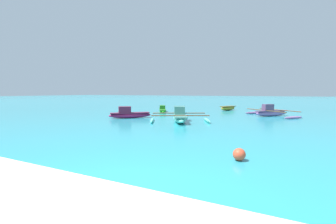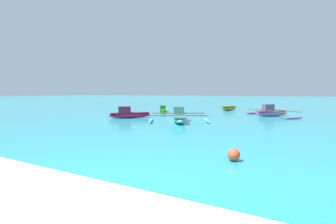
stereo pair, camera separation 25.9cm
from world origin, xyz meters
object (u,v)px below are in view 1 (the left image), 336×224
object	(u,v)px
moored_boat_0	(271,112)
moored_boat_1	(129,114)
moored_boat_2	(163,110)
moored_boat_3	(180,117)
mooring_buoy_0	(239,154)
moored_boat_4	(228,108)

from	to	relation	value
moored_boat_0	moored_boat_1	world-z (taller)	moored_boat_0
moored_boat_2	moored_boat_3	distance (m)	7.70
moored_boat_2	moored_boat_3	xyz separation A→B (m)	(4.54, -6.21, 0.12)
moored_boat_0	moored_boat_1	distance (m)	11.90
moored_boat_1	mooring_buoy_0	size ratio (longest dim) A/B	7.62
moored_boat_0	moored_boat_2	world-z (taller)	moored_boat_0
moored_boat_4	mooring_buoy_0	world-z (taller)	moored_boat_4
moored_boat_4	mooring_buoy_0	bearing A→B (deg)	-139.96
moored_boat_2	moored_boat_4	size ratio (longest dim) A/B	1.51
moored_boat_2	moored_boat_4	distance (m)	7.52
moored_boat_1	moored_boat_3	bearing A→B (deg)	-44.56
mooring_buoy_0	moored_boat_1	bearing A→B (deg)	141.14
moored_boat_1	moored_boat_4	bearing A→B (deg)	20.77
moored_boat_3	mooring_buoy_0	bearing A→B (deg)	8.06
moored_boat_0	moored_boat_4	xyz separation A→B (m)	(-4.48, 4.54, -0.07)
moored_boat_4	mooring_buoy_0	xyz separation A→B (m)	(3.94, -18.61, -0.08)
moored_boat_1	moored_boat_3	size ratio (longest dim) A/B	0.62
moored_boat_0	mooring_buoy_0	world-z (taller)	moored_boat_0
moored_boat_0	moored_boat_2	size ratio (longest dim) A/B	1.33
moored_boat_0	moored_boat_3	bearing A→B (deg)	-177.34
moored_boat_4	moored_boat_2	bearing A→B (deg)	158.94
moored_boat_1	moored_boat_3	xyz separation A→B (m)	(4.38, -0.16, 0.02)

